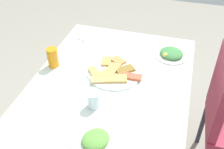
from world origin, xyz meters
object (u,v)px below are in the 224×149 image
object	(u,v)px
salad_plate_greens	(171,54)
spoon	(87,34)
pide_platter	(114,72)
soda_can	(53,57)
paper_napkin	(85,34)
dining_table	(111,91)
salad_plate_rice	(96,141)
fork	(83,33)
drinking_glass	(93,100)

from	to	relation	value
salad_plate_greens	spoon	world-z (taller)	salad_plate_greens
pide_platter	soda_can	xyz separation A→B (m)	(0.02, -0.38, 0.05)
soda_can	paper_napkin	xyz separation A→B (m)	(-0.41, 0.05, -0.06)
soda_can	dining_table	bearing A→B (deg)	81.69
soda_can	paper_napkin	bearing A→B (deg)	173.13
dining_table	salad_plate_rice	size ratio (longest dim) A/B	5.16
salad_plate_rice	salad_plate_greens	bearing A→B (deg)	162.55
dining_table	soda_can	xyz separation A→B (m)	(-0.06, -0.38, 0.13)
dining_table	pide_platter	xyz separation A→B (m)	(-0.08, -0.00, 0.08)
salad_plate_greens	pide_platter	bearing A→B (deg)	-47.30
salad_plate_rice	paper_napkin	world-z (taller)	salad_plate_rice
fork	spoon	bearing A→B (deg)	88.50
dining_table	salad_plate_rice	bearing A→B (deg)	7.39
soda_can	paper_napkin	distance (m)	0.42
drinking_glass	salad_plate_rice	bearing A→B (deg)	21.54
pide_platter	salad_plate_rice	bearing A→B (deg)	6.59
paper_napkin	fork	bearing A→B (deg)	-90.00
salad_plate_rice	drinking_glass	size ratio (longest dim) A/B	2.61
salad_plate_rice	paper_napkin	xyz separation A→B (m)	(-0.90, -0.39, -0.01)
dining_table	salad_plate_rice	xyz separation A→B (m)	(0.43, 0.06, 0.09)
soda_can	drinking_glass	size ratio (longest dim) A/B	1.39
salad_plate_greens	soda_can	bearing A→B (deg)	-66.05
dining_table	soda_can	bearing A→B (deg)	-98.31
fork	spoon	xyz separation A→B (m)	(0.00, 0.04, 0.00)
salad_plate_greens	drinking_glass	bearing A→B (deg)	-30.23
spoon	salad_plate_greens	bearing A→B (deg)	78.91
pide_platter	soda_can	size ratio (longest dim) A/B	2.71
salad_plate_greens	salad_plate_rice	distance (m)	0.83
salad_plate_greens	salad_plate_rice	world-z (taller)	salad_plate_greens
pide_platter	salad_plate_rice	xyz separation A→B (m)	(0.51, 0.06, 0.00)
salad_plate_rice	spoon	xyz separation A→B (m)	(-0.90, -0.37, -0.01)
pide_platter	salad_plate_greens	distance (m)	0.42
pide_platter	fork	world-z (taller)	pide_platter
salad_plate_greens	salad_plate_rice	size ratio (longest dim) A/B	0.92
pide_platter	paper_napkin	world-z (taller)	pide_platter
soda_can	paper_napkin	size ratio (longest dim) A/B	0.92
fork	salad_plate_rice	bearing A→B (deg)	22.73
paper_napkin	fork	size ratio (longest dim) A/B	0.76
dining_table	spoon	size ratio (longest dim) A/B	6.05
fork	spoon	size ratio (longest dim) A/B	0.88
fork	drinking_glass	bearing A→B (deg)	23.55
salad_plate_rice	soda_can	size ratio (longest dim) A/B	1.88
dining_table	salad_plate_greens	distance (m)	0.48
dining_table	salad_plate_greens	world-z (taller)	salad_plate_greens
dining_table	salad_plate_rice	distance (m)	0.44
paper_napkin	spoon	distance (m)	0.02
dining_table	pide_platter	world-z (taller)	pide_platter
soda_can	fork	xyz separation A→B (m)	(-0.41, 0.03, -0.06)
drinking_glass	soda_can	bearing A→B (deg)	-127.37
paper_napkin	spoon	size ratio (longest dim) A/B	0.67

